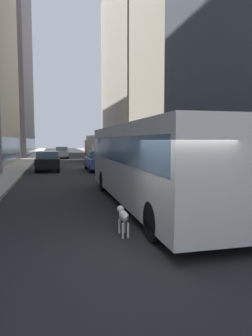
# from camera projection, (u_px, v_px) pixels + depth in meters

# --- Properties ---
(ground_plane) EXTENTS (120.00, 120.00, 0.00)m
(ground_plane) POSITION_uv_depth(u_px,v_px,m) (71.00, 159.00, 40.78)
(ground_plane) COLOR #232326
(sidewalk_left) EXTENTS (2.40, 110.00, 0.15)m
(sidewalk_left) POSITION_uv_depth(u_px,v_px,m) (27.00, 159.00, 39.45)
(sidewalk_left) COLOR #ADA89E
(sidewalk_left) RESTS_ON ground
(sidewalk_right) EXTENTS (2.40, 110.00, 0.15)m
(sidewalk_right) POSITION_uv_depth(u_px,v_px,m) (113.00, 158.00, 42.10)
(sidewalk_right) COLOR gray
(sidewalk_right) RESTS_ON ground
(building_right_mid) EXTENTS (8.44, 17.03, 29.49)m
(building_right_mid) POSITION_uv_depth(u_px,v_px,m) (186.00, 27.00, 32.62)
(building_right_mid) COLOR #B2A893
(building_right_mid) RESTS_ON ground
(building_right_far) EXTENTS (8.27, 23.13, 30.44)m
(building_right_far) POSITION_uv_depth(u_px,v_px,m) (134.00, 68.00, 53.32)
(building_right_far) COLOR #B2A893
(building_right_far) RESTS_ON ground
(transit_bus) EXTENTS (2.78, 11.53, 3.05)m
(transit_bus) POSITION_uv_depth(u_px,v_px,m) (147.00, 159.00, 11.58)
(transit_bus) COLOR silver
(transit_bus) RESTS_ON ground
(car_blue_hatchback) EXTENTS (1.70, 4.49, 1.62)m
(car_blue_hatchback) POSITION_uv_depth(u_px,v_px,m) (97.00, 161.00, 24.95)
(car_blue_hatchback) COLOR #4C6BB7
(car_blue_hatchback) RESTS_ON ground
(car_black_suv) EXTENTS (1.87, 4.00, 1.62)m
(car_black_suv) POSITION_uv_depth(u_px,v_px,m) (48.00, 161.00, 24.71)
(car_black_suv) COLOR black
(car_black_suv) RESTS_ON ground
(car_silver_sedan) EXTENTS (1.71, 4.17, 1.62)m
(car_silver_sedan) POSITION_uv_depth(u_px,v_px,m) (62.00, 152.00, 42.69)
(car_silver_sedan) COLOR #B7BABF
(car_silver_sedan) RESTS_ON ground
(box_truck) EXTENTS (2.30, 7.50, 3.05)m
(box_truck) POSITION_uv_depth(u_px,v_px,m) (98.00, 148.00, 35.88)
(box_truck) COLOR #A51919
(box_truck) RESTS_ON ground
(dalmatian_dog) EXTENTS (0.22, 0.96, 0.72)m
(dalmatian_dog) POSITION_uv_depth(u_px,v_px,m) (123.00, 216.00, 7.93)
(dalmatian_dog) COLOR white
(dalmatian_dog) RESTS_ON ground
(pedestrian_with_handbag) EXTENTS (0.45, 0.34, 1.69)m
(pedestrian_with_handbag) POSITION_uv_depth(u_px,v_px,m) (250.00, 178.00, 11.79)
(pedestrian_with_handbag) COLOR #1E1E2D
(pedestrian_with_handbag) RESTS_ON sidewalk_right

